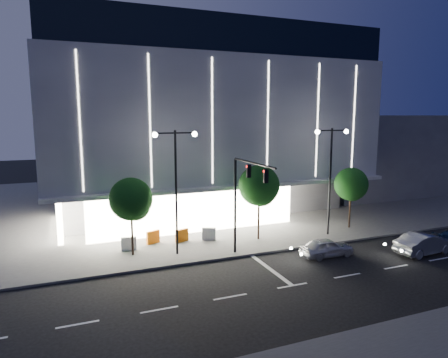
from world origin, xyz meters
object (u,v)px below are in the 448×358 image
street_lamp_west (176,174)px  car_lead (327,247)px  street_lamp_east (331,165)px  tree_mid (259,188)px  barrier_b (129,244)px  tree_right (351,186)px  barrier_c (182,235)px  barrier_a (153,237)px  car_second (424,243)px  traffic_mast (244,190)px  tree_left (131,201)px  barrier_d (209,234)px

street_lamp_west → car_lead: street_lamp_west is taller
street_lamp_east → car_lead: (-3.10, -4.08, -5.29)m
tree_mid → barrier_b: size_ratio=5.59×
tree_right → street_lamp_west: bearing=-176.4°
car_lead → barrier_c: bearing=54.2°
barrier_a → barrier_b: 2.21m
tree_mid → tree_right: tree_mid is taller
tree_mid → car_lead: (2.88, -5.10, -3.67)m
tree_mid → barrier_b: tree_mid is taller
barrier_a → car_second: bearing=-49.2°
tree_right → barrier_c: tree_right is taller
barrier_a → barrier_b: size_ratio=1.00×
traffic_mast → car_second: 14.01m
barrier_a → street_lamp_west: bearing=-91.8°
tree_left → tree_mid: (10.00, 0.00, 0.30)m
car_second → barrier_c: size_ratio=4.28×
car_lead → barrier_c: 11.06m
car_lead → tree_right: bearing=-48.9°
tree_left → barrier_b: 3.55m
car_second → barrier_c: car_second is taller
car_second → tree_left: bearing=66.1°
tree_right → car_second: size_ratio=1.17×
tree_mid → barrier_a: 9.15m
barrier_a → traffic_mast: bearing=-70.0°
traffic_mast → barrier_b: bearing=146.3°
street_lamp_west → street_lamp_east: bearing=0.0°
barrier_a → barrier_c: bearing=-32.7°
street_lamp_east → tree_right: 3.81m
traffic_mast → barrier_d: 6.60m
street_lamp_east → tree_right: size_ratio=1.63×
street_lamp_west → barrier_c: (1.09, 2.60, -5.31)m
tree_left → tree_right: tree_left is taller
tree_mid → car_second: (9.84, -7.26, -3.56)m
barrier_a → barrier_b: same height
tree_mid → car_lead: 6.91m
street_lamp_west → barrier_a: 6.20m
street_lamp_west → tree_mid: bearing=8.3°
barrier_c → traffic_mast: bearing=-80.0°
tree_right → barrier_d: size_ratio=5.01×
street_lamp_east → car_second: 8.98m
barrier_c → tree_left: bearing=-177.8°
tree_left → barrier_c: tree_left is taller
barrier_d → tree_mid: bearing=6.7°
traffic_mast → tree_left: traffic_mast is taller
street_lamp_east → barrier_a: (-14.11, 3.01, -5.31)m
street_lamp_east → car_lead: street_lamp_east is taller
barrier_a → barrier_d: (4.32, -0.80, 0.00)m
street_lamp_west → tree_right: street_lamp_west is taller
car_second → traffic_mast: bearing=70.6°
barrier_c → street_lamp_west: bearing=-131.7°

